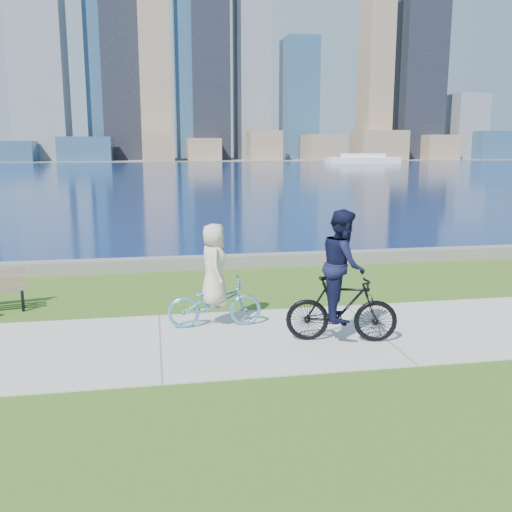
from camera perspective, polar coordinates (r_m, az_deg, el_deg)
The scene contains 9 objects.
ground at distance 10.27m, azimuth -9.54°, elevation -8.76°, with size 320.00×320.00×0.00m, color #345817.
concrete_path at distance 10.27m, azimuth -9.55°, elevation -8.71°, with size 80.00×3.50×0.02m, color #AAA9A4.
seawall at distance 16.21m, azimuth -9.91°, elevation -0.81°, with size 90.00×0.50×0.35m, color slate.
bay_water at distance 81.75m, azimuth -10.36°, elevation 8.40°, with size 320.00×131.00×0.01m, color #0B1E4B.
far_shore at distance 139.72m, azimuth -10.41°, elevation 9.42°, with size 320.00×30.00×0.12m, color slate.
city_skyline at distance 140.80m, azimuth -10.87°, elevation 19.00°, with size 181.61×23.39×76.00m.
ferry_far at distance 114.87m, azimuth 10.64°, elevation 9.48°, with size 14.14×4.04×1.92m.
cyclist_woman at distance 10.89m, azimuth -4.19°, elevation -3.30°, with size 0.65×1.80×2.00m.
cyclist_man at distance 10.09m, azimuth 8.62°, elevation -3.11°, with size 1.02×2.03×2.36m.
Camera 1 is at (-0.05, -9.68, 3.44)m, focal length 40.00 mm.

